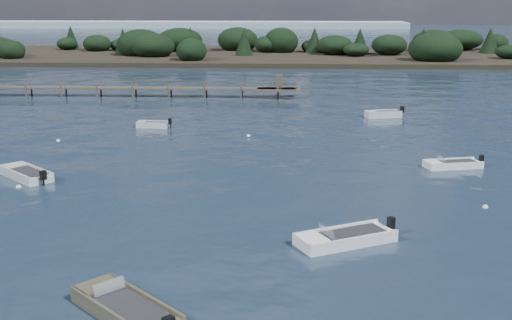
# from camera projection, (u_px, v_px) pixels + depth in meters

# --- Properties ---
(ground) EXTENTS (400.00, 400.00, 0.00)m
(ground) POSITION_uv_depth(u_px,v_px,m) (251.00, 84.00, 87.18)
(ground) COLOR #152231
(ground) RESTS_ON ground
(dinghy_mid_white_b) EXTENTS (4.27, 2.34, 1.04)m
(dinghy_mid_white_b) POSITION_uv_depth(u_px,v_px,m) (453.00, 166.00, 44.26)
(dinghy_mid_white_b) COLOR white
(dinghy_mid_white_b) RESTS_ON ground
(dinghy_mid_white_a) EXTENTS (5.09, 3.82, 1.21)m
(dinghy_mid_white_a) POSITION_uv_depth(u_px,v_px,m) (345.00, 240.00, 30.59)
(dinghy_mid_white_a) COLOR white
(dinghy_mid_white_a) RESTS_ON ground
(dinghy_near_olive) EXTENTS (4.83, 4.71, 1.30)m
(dinghy_near_olive) POSITION_uv_depth(u_px,v_px,m) (126.00, 311.00, 23.60)
(dinghy_near_olive) COLOR brown
(dinghy_near_olive) RESTS_ON ground
(dinghy_mid_grey) EXTENTS (4.39, 4.19, 1.21)m
(dinghy_mid_grey) POSITION_uv_depth(u_px,v_px,m) (26.00, 175.00, 41.68)
(dinghy_mid_grey) COLOR silver
(dinghy_mid_grey) RESTS_ON ground
(tender_far_grey_b) EXTENTS (3.95, 2.15, 1.32)m
(tender_far_grey_b) POSITION_uv_depth(u_px,v_px,m) (383.00, 115.00, 62.90)
(tender_far_grey_b) COLOR silver
(tender_far_grey_b) RESTS_ON ground
(tender_far_white) EXTENTS (3.20, 1.35, 1.08)m
(tender_far_white) POSITION_uv_depth(u_px,v_px,m) (153.00, 126.00, 58.04)
(tender_far_white) COLOR silver
(tender_far_white) RESTS_ON ground
(buoy_b) EXTENTS (0.32, 0.32, 0.32)m
(buoy_b) POSITION_uv_depth(u_px,v_px,m) (356.00, 226.00, 32.89)
(buoy_b) COLOR white
(buoy_b) RESTS_ON ground
(buoy_c) EXTENTS (0.32, 0.32, 0.32)m
(buoy_c) POSITION_uv_depth(u_px,v_px,m) (19.00, 187.00, 39.61)
(buoy_c) COLOR white
(buoy_c) RESTS_ON ground
(buoy_d) EXTENTS (0.32, 0.32, 0.32)m
(buoy_d) POSITION_uv_depth(u_px,v_px,m) (485.00, 207.00, 35.83)
(buoy_d) COLOR white
(buoy_d) RESTS_ON ground
(buoy_e) EXTENTS (0.32, 0.32, 0.32)m
(buoy_e) POSITION_uv_depth(u_px,v_px,m) (249.00, 136.00, 54.36)
(buoy_e) COLOR white
(buoy_e) RESTS_ON ground
(buoy_extra_a) EXTENTS (0.32, 0.32, 0.32)m
(buoy_extra_a) POSITION_uv_depth(u_px,v_px,m) (58.00, 141.00, 52.47)
(buoy_extra_a) COLOR white
(buoy_extra_a) RESTS_ON ground
(jetty) EXTENTS (64.50, 3.20, 3.40)m
(jetty) POSITION_uv_depth(u_px,v_px,m) (63.00, 88.00, 76.41)
(jetty) COLOR #4D4539
(jetty) RESTS_ON ground
(far_headland) EXTENTS (190.00, 40.00, 5.80)m
(far_headland) POSITION_uv_depth(u_px,v_px,m) (392.00, 48.00, 124.15)
(far_headland) COLOR black
(far_headland) RESTS_ON ground
(distant_haze) EXTENTS (280.00, 20.00, 2.40)m
(distant_haze) POSITION_uv_depth(u_px,v_px,m) (52.00, 27.00, 256.32)
(distant_haze) COLOR #91A7B4
(distant_haze) RESTS_ON ground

